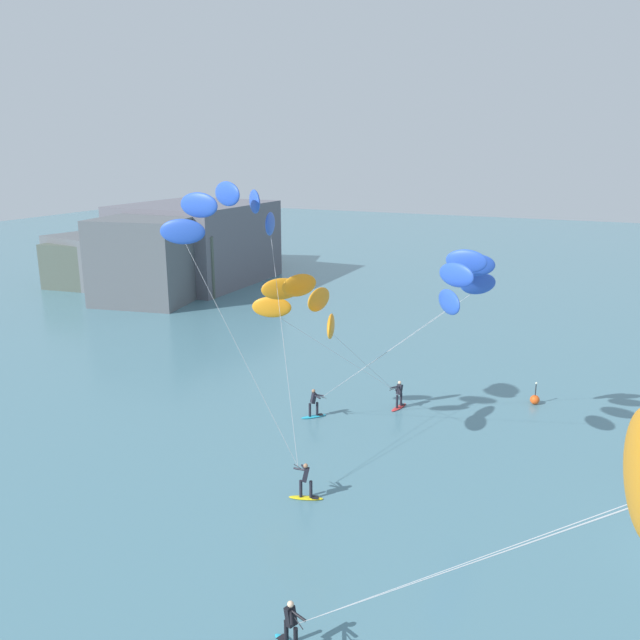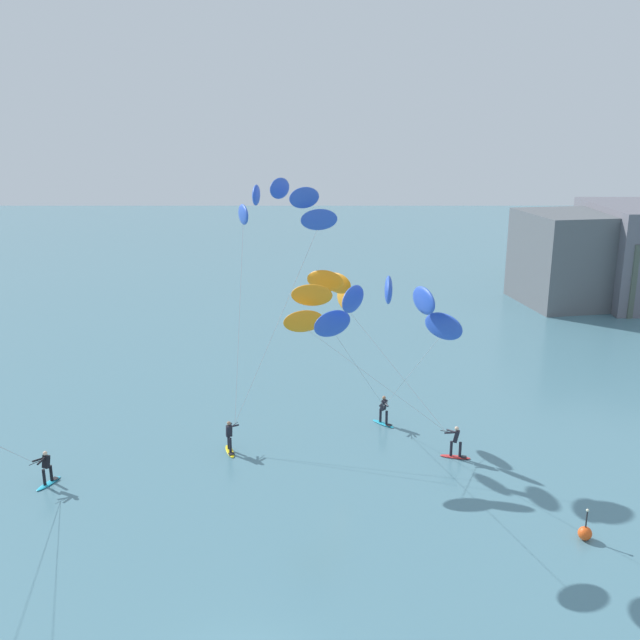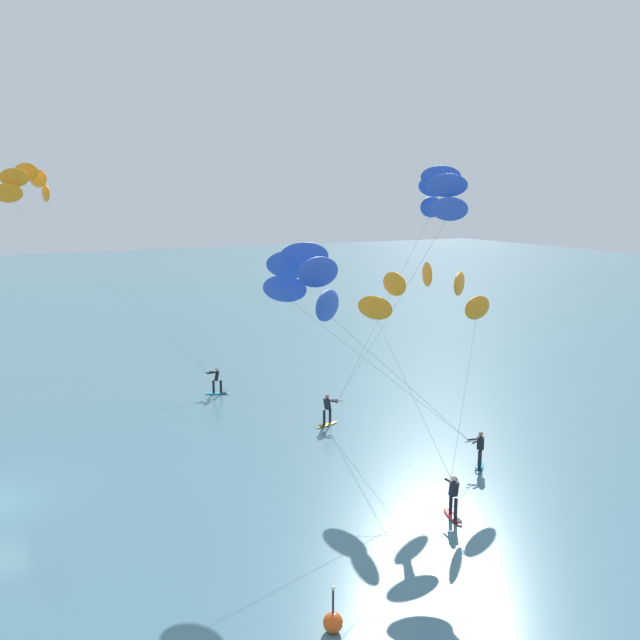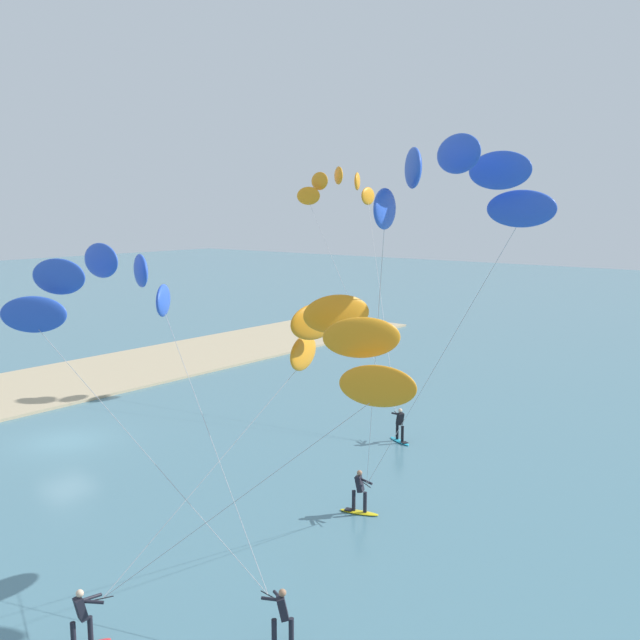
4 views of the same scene
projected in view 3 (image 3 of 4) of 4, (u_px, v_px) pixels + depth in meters
The scene contains 5 objects.
kitesurfer_nearshore at pixel (312, 285), 25.62m from camera, with size 6.15×10.01×10.18m.
kitesurfer_mid_water at pixel (35, 192), 41.03m from camera, with size 9.95×12.00×13.78m.
kitesurfer_far_out at pixel (427, 297), 31.04m from camera, with size 9.36×6.74×8.87m.
kitesurfer_downwind at pixel (436, 201), 33.66m from camera, with size 5.95×7.80×13.31m.
marker_buoy at pixel (333, 622), 18.81m from camera, with size 0.56×0.56×1.38m.
Camera 3 is at (28.03, 0.28, 11.95)m, focal length 38.22 mm.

